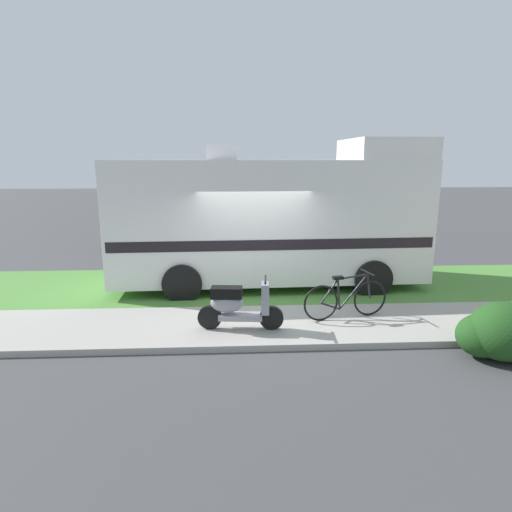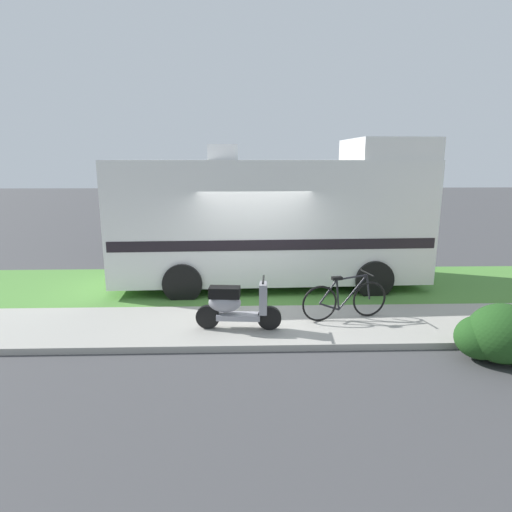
% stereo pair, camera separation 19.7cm
% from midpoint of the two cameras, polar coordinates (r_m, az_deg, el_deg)
% --- Properties ---
extents(ground_plane, '(80.00, 80.00, 0.00)m').
position_cam_midpoint_polar(ground_plane, '(9.43, 0.56, -6.94)').
color(ground_plane, '#424244').
extents(sidewalk, '(24.00, 2.00, 0.12)m').
position_cam_midpoint_polar(sidewalk, '(8.29, 0.91, -9.34)').
color(sidewalk, '#9E9B93').
rests_on(sidewalk, ground).
extents(grass_strip, '(24.00, 3.40, 0.08)m').
position_cam_midpoint_polar(grass_strip, '(10.85, 0.24, -4.07)').
color(grass_strip, '#4C8438').
rests_on(grass_strip, ground).
extents(motorhome_rv, '(7.64, 2.69, 3.66)m').
position_cam_midpoint_polar(motorhome_rv, '(10.68, 2.91, 5.03)').
color(motorhome_rv, silver).
rests_on(motorhome_rv, ground).
extents(scooter, '(1.58, 0.50, 0.97)m').
position_cam_midpoint_polar(scooter, '(7.87, -2.08, -6.54)').
color(scooter, black).
rests_on(scooter, ground).
extents(bicycle, '(1.74, 0.58, 0.91)m').
position_cam_midpoint_polar(bicycle, '(8.56, 12.41, -5.67)').
color(bicycle, black).
rests_on(bicycle, ground).
extents(pickup_truck_near, '(5.35, 2.50, 1.74)m').
position_cam_midpoint_polar(pickup_truck_near, '(15.39, -4.80, 4.34)').
color(pickup_truck_near, '#1E2328').
rests_on(pickup_truck_near, ground).
extents(bush_by_porch, '(1.33, 1.00, 0.95)m').
position_cam_midpoint_polar(bush_by_porch, '(7.95, 30.49, -9.21)').
color(bush_by_porch, '#1E4719').
rests_on(bush_by_porch, ground).
extents(bottle_green, '(0.08, 0.08, 0.29)m').
position_cam_midpoint_polar(bottle_green, '(9.09, 31.14, -8.01)').
color(bottle_green, '#19722D').
rests_on(bottle_green, ground).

